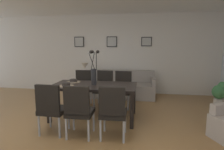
{
  "coord_description": "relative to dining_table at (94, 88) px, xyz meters",
  "views": [
    {
      "loc": [
        1.18,
        -2.98,
        1.54
      ],
      "look_at": [
        0.51,
        1.12,
        0.91
      ],
      "focal_mm": 29.82,
      "sensor_mm": 36.0,
      "label": 1
    }
  ],
  "objects": [
    {
      "name": "framed_picture_right",
      "position": [
        1.13,
        2.38,
        1.04
      ],
      "size": [
        0.33,
        0.03,
        0.3
      ],
      "color": "black"
    },
    {
      "name": "bowl_near_left",
      "position": [
        -0.54,
        -0.21,
        0.12
      ],
      "size": [
        0.17,
        0.17,
        0.07
      ],
      "color": "#2D2826",
      "rests_on": "dining_table"
    },
    {
      "name": "dining_chair_near_left",
      "position": [
        -0.54,
        -0.87,
        -0.15
      ],
      "size": [
        0.45,
        0.45,
        0.92
      ],
      "color": "black",
      "rests_on": "ground"
    },
    {
      "name": "placemat_near_left",
      "position": [
        -0.54,
        -0.21,
        0.08
      ],
      "size": [
        0.32,
        0.32,
        0.01
      ],
      "primitive_type": "cylinder",
      "color": "#7F705B",
      "rests_on": "dining_table"
    },
    {
      "name": "sofa",
      "position": [
        0.35,
        1.9,
        -0.39
      ],
      "size": [
        2.09,
        0.84,
        0.8
      ],
      "color": "gray",
      "rests_on": "ground"
    },
    {
      "name": "bowl_near_right",
      "position": [
        -0.54,
        0.21,
        0.12
      ],
      "size": [
        0.17,
        0.17,
        0.07
      ],
      "color": "#2D2826",
      "rests_on": "dining_table"
    },
    {
      "name": "dining_chair_far_left",
      "position": [
        -0.03,
        -0.91,
        -0.15
      ],
      "size": [
        0.46,
        0.46,
        0.92
      ],
      "color": "black",
      "rests_on": "ground"
    },
    {
      "name": "framed_picture_left",
      "position": [
        -1.13,
        2.38,
        1.04
      ],
      "size": [
        0.33,
        0.03,
        0.34
      ],
      "color": "black"
    },
    {
      "name": "placemat_near_right",
      "position": [
        -0.54,
        0.21,
        0.08
      ],
      "size": [
        0.32,
        0.32,
        0.01
      ],
      "primitive_type": "cylinder",
      "color": "#7F705B",
      "rests_on": "dining_table"
    },
    {
      "name": "framed_picture_center",
      "position": [
        0.0,
        2.38,
        1.04
      ],
      "size": [
        0.34,
        0.03,
        0.34
      ],
      "color": "black"
    },
    {
      "name": "dining_chair_far_right",
      "position": [
        0.03,
        0.9,
        -0.15
      ],
      "size": [
        0.47,
        0.47,
        0.92
      ],
      "color": "black",
      "rests_on": "ground"
    },
    {
      "name": "dining_chair_near_right",
      "position": [
        -0.54,
        0.88,
        -0.15
      ],
      "size": [
        0.46,
        0.46,
        0.92
      ],
      "color": "black",
      "rests_on": "ground"
    },
    {
      "name": "potted_plant",
      "position": [
        2.99,
        1.24,
        -0.29
      ],
      "size": [
        0.36,
        0.36,
        0.67
      ],
      "color": "silver",
      "rests_on": "ground"
    },
    {
      "name": "dining_table",
      "position": [
        0.0,
        0.0,
        0.0
      ],
      "size": [
        1.8,
        0.94,
        0.74
      ],
      "color": "black",
      "rests_on": "ground"
    },
    {
      "name": "dining_chair_mid_left",
      "position": [
        0.55,
        -0.87,
        -0.15
      ],
      "size": [
        0.45,
        0.45,
        0.92
      ],
      "color": "black",
      "rests_on": "ground"
    },
    {
      "name": "dining_chair_mid_right",
      "position": [
        0.53,
        0.86,
        -0.15
      ],
      "size": [
        0.47,
        0.47,
        0.92
      ],
      "color": "black",
      "rests_on": "ground"
    },
    {
      "name": "ground_plane",
      "position": [
        -0.17,
        -0.8,
        -0.66
      ],
      "size": [
        9.0,
        9.0,
        0.0
      ],
      "primitive_type": "plane",
      "color": "olive"
    },
    {
      "name": "side_table",
      "position": [
        -0.81,
        1.95,
        -0.4
      ],
      "size": [
        0.36,
        0.36,
        0.52
      ],
      "primitive_type": "cube",
      "color": "black",
      "rests_on": "ground"
    },
    {
      "name": "centerpiece_vase",
      "position": [
        0.0,
        0.0,
        0.36
      ],
      "size": [
        0.21,
        0.23,
        0.73
      ],
      "color": "#232326",
      "rests_on": "dining_table"
    },
    {
      "name": "table_lamp",
      "position": [
        -0.81,
        1.95,
        0.23
      ],
      "size": [
        0.22,
        0.22,
        0.51
      ],
      "color": "beige",
      "rests_on": "side_table"
    },
    {
      "name": "back_wall_panel",
      "position": [
        -0.17,
        2.45,
        0.64
      ],
      "size": [
        9.0,
        0.1,
        2.6
      ],
      "primitive_type": "cube",
      "color": "silver",
      "rests_on": "ground"
    }
  ]
}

